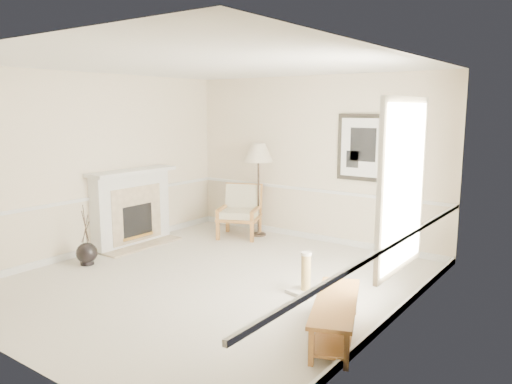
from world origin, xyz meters
TOP-DOWN VIEW (x-y plane):
  - ground at (0.00, 0.00)m, footprint 5.50×5.50m
  - room at (0.14, 0.08)m, footprint 5.04×5.54m
  - fireplace at (-2.34, 0.60)m, footprint 0.64×1.64m
  - floor_vase at (-2.01, -0.57)m, footprint 0.32×0.32m
  - armchair at (-1.20, 2.19)m, footprint 0.95×0.98m
  - floor_lamp at (-0.94, 2.38)m, footprint 0.64×0.64m
  - bench at (2.15, -0.55)m, footprint 0.91×1.46m
  - scratching_post at (1.27, 0.35)m, footprint 0.44×0.44m

SIDE VIEW (x-z plane):
  - ground at x=0.00m, z-range 0.00..0.00m
  - floor_vase at x=-2.01m, z-range -0.29..0.63m
  - scratching_post at x=1.27m, z-range -0.10..0.44m
  - bench at x=2.15m, z-range 0.07..0.47m
  - armchair at x=-1.20m, z-range 0.04..0.98m
  - fireplace at x=-2.34m, z-range -0.01..1.30m
  - floor_lamp at x=-0.94m, z-range 0.64..2.36m
  - room at x=0.14m, z-range 0.41..3.33m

